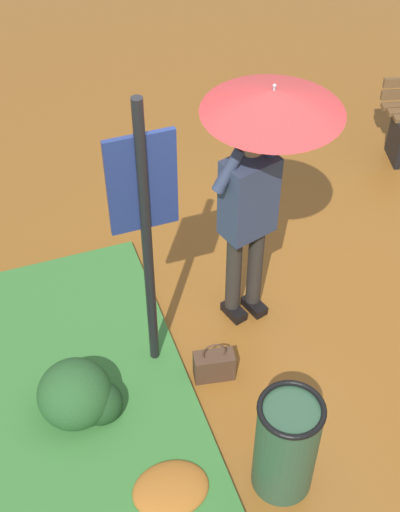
{
  "coord_description": "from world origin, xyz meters",
  "views": [
    {
      "loc": [
        -1.76,
        -3.35,
        4.36
      ],
      "look_at": [
        -0.54,
        0.08,
        0.85
      ],
      "focal_mm": 49.78,
      "sensor_mm": 36.0,
      "label": 1
    }
  ],
  "objects_px": {
    "handbag": "(214,365)",
    "trash_bin": "(286,445)",
    "info_sign_post": "(145,216)",
    "person_with_umbrella": "(262,151)"
  },
  "relations": [
    {
      "from": "info_sign_post",
      "to": "trash_bin",
      "type": "distance_m",
      "value": 1.69
    },
    {
      "from": "person_with_umbrella",
      "to": "trash_bin",
      "type": "distance_m",
      "value": 1.93
    },
    {
      "from": "handbag",
      "to": "trash_bin",
      "type": "distance_m",
      "value": 1.0
    },
    {
      "from": "person_with_umbrella",
      "to": "info_sign_post",
      "type": "xyz_separation_m",
      "value": [
        -0.91,
        -0.26,
        -0.11
      ]
    },
    {
      "from": "person_with_umbrella",
      "to": "handbag",
      "type": "bearing_deg",
      "value": -133.19
    },
    {
      "from": "info_sign_post",
      "to": "handbag",
      "type": "xyz_separation_m",
      "value": [
        0.37,
        -0.31,
        -1.32
      ]
    },
    {
      "from": "person_with_umbrella",
      "to": "trash_bin",
      "type": "height_order",
      "value": "person_with_umbrella"
    },
    {
      "from": "handbag",
      "to": "person_with_umbrella",
      "type": "bearing_deg",
      "value": 46.81
    },
    {
      "from": "person_with_umbrella",
      "to": "info_sign_post",
      "type": "bearing_deg",
      "value": -163.9
    },
    {
      "from": "info_sign_post",
      "to": "trash_bin",
      "type": "relative_size",
      "value": 2.76
    }
  ]
}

